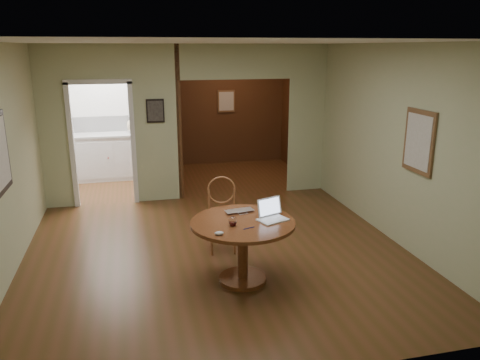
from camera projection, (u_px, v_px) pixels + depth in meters
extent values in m
plane|color=#4B3115|center=(219.00, 254.00, 6.18)|extent=(5.00, 5.00, 0.00)
plane|color=white|center=(216.00, 42.00, 5.44)|extent=(5.00, 5.00, 0.00)
plane|color=#B2B58C|center=(280.00, 227.00, 3.47)|extent=(5.00, 0.00, 5.00)
plane|color=#B2B58C|center=(398.00, 145.00, 6.37)|extent=(0.00, 5.00, 5.00)
cube|color=#B2B58C|center=(54.00, 129.00, 7.65)|extent=(0.50, 2.70, 0.04)
cube|color=#B2B58C|center=(156.00, 125.00, 8.02)|extent=(0.80, 2.70, 0.04)
cube|color=#B2B58C|center=(307.00, 120.00, 8.63)|extent=(0.70, 2.70, 0.04)
plane|color=white|center=(113.00, 112.00, 9.72)|extent=(2.70, 0.00, 2.70)
plane|color=#3F2A12|center=(226.00, 105.00, 10.75)|extent=(2.70, 0.00, 2.70)
cube|color=#3F2A12|center=(172.00, 115.00, 9.28)|extent=(0.08, 2.50, 2.70)
cube|color=brown|center=(419.00, 142.00, 5.86)|extent=(0.03, 0.60, 0.80)
cube|color=black|center=(155.00, 111.00, 7.93)|extent=(0.30, 0.03, 0.40)
cube|color=silver|center=(226.00, 101.00, 10.70)|extent=(0.40, 0.03, 0.50)
cube|color=white|center=(114.00, 124.00, 9.78)|extent=(2.00, 0.02, 0.32)
cylinder|color=brown|center=(243.00, 279.00, 5.48)|extent=(0.56, 0.56, 0.05)
cylinder|color=brown|center=(243.00, 252.00, 5.39)|extent=(0.12, 0.12, 0.64)
cylinder|color=brown|center=(243.00, 223.00, 5.29)|extent=(1.19, 1.19, 0.04)
cylinder|color=#985636|center=(222.00, 219.00, 6.20)|extent=(0.47, 0.47, 0.03)
cylinder|color=#985636|center=(212.00, 239.00, 6.11)|extent=(0.03, 0.03, 0.45)
cylinder|color=#985636|center=(235.00, 238.00, 6.14)|extent=(0.03, 0.03, 0.45)
cylinder|color=#985636|center=(211.00, 231.00, 6.39)|extent=(0.03, 0.03, 0.45)
cylinder|color=#985636|center=(233.00, 230.00, 6.42)|extent=(0.03, 0.03, 0.45)
cylinder|color=#985636|center=(209.00, 202.00, 6.28)|extent=(0.03, 0.03, 0.36)
cylinder|color=#985636|center=(234.00, 201.00, 6.31)|extent=(0.03, 0.03, 0.36)
torus|color=#985636|center=(221.00, 190.00, 6.26)|extent=(0.38, 0.08, 0.38)
cube|color=silver|center=(273.00, 220.00, 5.31)|extent=(0.38, 0.32, 0.02)
cube|color=silver|center=(274.00, 220.00, 5.28)|extent=(0.30, 0.21, 0.00)
cube|color=silver|center=(269.00, 206.00, 5.41)|extent=(0.32, 0.17, 0.21)
cube|color=#8693AB|center=(270.00, 207.00, 5.40)|extent=(0.28, 0.14, 0.18)
imported|color=#B8B7BC|center=(241.00, 212.00, 5.53)|extent=(0.37, 0.27, 0.03)
ellipsoid|color=silver|center=(219.00, 233.00, 4.89)|extent=(0.10, 0.06, 0.04)
cylinder|color=navy|center=(249.00, 228.00, 5.08)|extent=(0.13, 0.05, 0.01)
cube|color=white|center=(116.00, 157.00, 9.69)|extent=(2.00, 0.55, 0.90)
cube|color=beige|center=(115.00, 135.00, 9.56)|extent=(2.06, 0.60, 0.04)
sphere|color=#B20C0C|center=(108.00, 158.00, 9.37)|extent=(0.03, 0.03, 0.03)
sphere|color=#B20C0C|center=(159.00, 155.00, 9.59)|extent=(0.03, 0.03, 0.03)
ellipsoid|color=beige|center=(134.00, 125.00, 9.60)|extent=(0.37, 0.35, 0.30)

